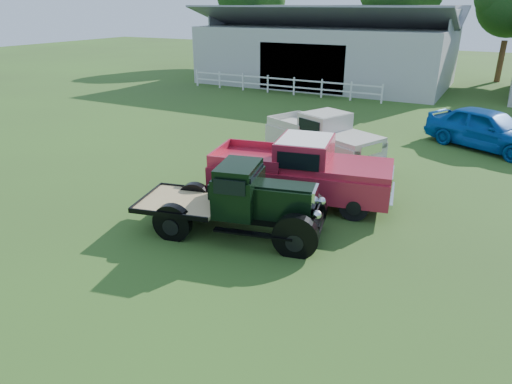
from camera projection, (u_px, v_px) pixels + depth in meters
The scene contains 10 objects.
ground at pixel (228, 243), 11.91m from camera, with size 120.00×120.00×0.00m, color #30471E.
shed_left at pixel (327, 46), 35.06m from camera, with size 18.80×10.20×5.60m, color #A4A4A4, non-canonical shape.
fence_rail at pixel (281, 85), 31.46m from camera, with size 14.20×0.16×1.20m, color white, non-canonical shape.
tree_a at pixel (247, 10), 44.64m from camera, with size 6.30×6.30×10.50m, color #0C3B0D, non-canonical shape.
tree_b at pixel (394, 4), 39.12m from camera, with size 6.90×6.90×11.50m, color #0C3B0D, non-canonical shape.
tree_c at pixel (508, 22), 34.84m from camera, with size 5.40×5.40×9.00m, color #0C3B0D, non-canonical shape.
vintage_flatbed at pixel (235, 199), 12.09m from camera, with size 5.01×1.98×1.98m, color black, non-canonical shape.
red_pickup at pixel (300, 170), 14.11m from camera, with size 5.70×2.19×2.08m, color #A41D32, non-canonical shape.
white_pickup at pixel (322, 136), 18.05m from camera, with size 5.07×1.97×1.86m, color beige, non-canonical shape.
misc_car_blue at pixel (487, 129), 19.36m from camera, with size 2.06×5.11×1.74m, color #07469A.
Camera 1 is at (5.64, -8.89, 5.79)m, focal length 32.00 mm.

